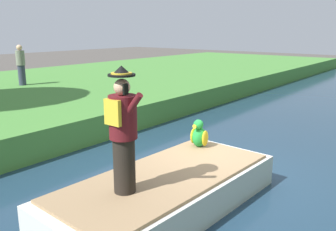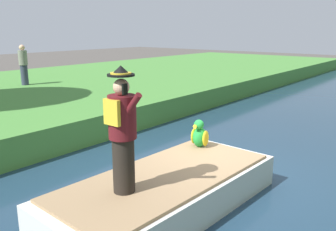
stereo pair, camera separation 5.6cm
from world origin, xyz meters
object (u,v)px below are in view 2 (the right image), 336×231
Objects in this scene: parrot_plush at (200,135)px; person_bystander at (23,65)px; person_pirate at (123,131)px; boat at (166,191)px.

parrot_plush is 0.36× the size of person_bystander.
parrot_plush is (-0.30, 2.41, -0.68)m from person_pirate.
parrot_plush is at bearing 83.59° from person_pirate.
person_pirate is (-0.07, -0.88, 1.23)m from boat.
person_bystander is (-9.67, 1.75, 0.69)m from parrot_plush.
boat is 2.67× the size of person_bystander.
boat is at bearing -18.08° from person_bystander.
boat is 7.50× the size of parrot_plush.
parrot_plush reaches higher than boat.
boat is 10.63m from person_bystander.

